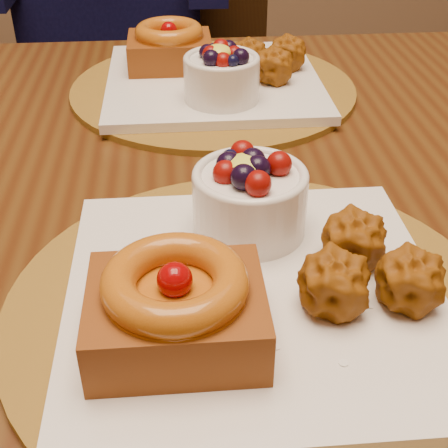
{
  "coord_description": "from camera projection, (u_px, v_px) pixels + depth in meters",
  "views": [
    {
      "loc": [
        0.01,
        -0.64,
        1.08
      ],
      "look_at": [
        0.05,
        -0.23,
        0.8
      ],
      "focal_mm": 50.0,
      "sensor_mm": 36.0,
      "label": 1
    }
  ],
  "objects": [
    {
      "name": "dining_table",
      "position": [
        228.0,
        230.0,
        0.7
      ],
      "size": [
        1.6,
        0.9,
        0.76
      ],
      "color": "#3E1E0B",
      "rests_on": "ground"
    },
    {
      "name": "place_setting_far",
      "position": [
        211.0,
        74.0,
        0.82
      ],
      "size": [
        0.38,
        0.38,
        0.09
      ],
      "color": "brown",
      "rests_on": "dining_table"
    },
    {
      "name": "chair_far",
      "position": [
        187.0,
        86.0,
        1.63
      ],
      "size": [
        0.46,
        0.46,
        0.84
      ],
      "rotation": [
        0.0,
        0.0,
        -0.14
      ],
      "color": "black",
      "rests_on": "ground"
    },
    {
      "name": "place_setting_near",
      "position": [
        249.0,
        277.0,
        0.47
      ],
      "size": [
        0.38,
        0.38,
        0.09
      ],
      "color": "brown",
      "rests_on": "dining_table"
    }
  ]
}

